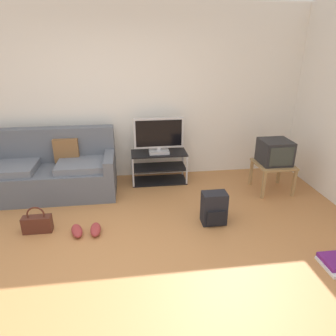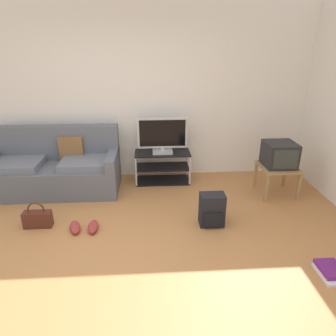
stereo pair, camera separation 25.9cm
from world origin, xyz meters
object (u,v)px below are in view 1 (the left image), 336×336
object	(u,v)px
flat_tv	(159,136)
side_table	(273,168)
backpack	(214,208)
tv_stand	(159,167)
handbag	(37,223)
couch	(50,171)
crt_tv	(275,152)
sneakers_pair	(86,230)

from	to	relation	value
flat_tv	side_table	bearing A→B (deg)	-17.79
side_table	backpack	world-z (taller)	side_table
tv_stand	handbag	xyz separation A→B (m)	(-1.60, -1.26, -0.14)
couch	crt_tv	size ratio (longest dim) A/B	4.44
flat_tv	sneakers_pair	bearing A→B (deg)	-127.05
flat_tv	crt_tv	xyz separation A→B (m)	(1.67, -0.52, -0.16)
side_table	sneakers_pair	world-z (taller)	side_table
side_table	handbag	bearing A→B (deg)	-167.96
crt_tv	sneakers_pair	size ratio (longest dim) A/B	1.13
tv_stand	crt_tv	distance (m)	1.80
tv_stand	flat_tv	size ratio (longest dim) A/B	1.14
crt_tv	couch	bearing A→B (deg)	174.01
couch	sneakers_pair	size ratio (longest dim) A/B	5.00
backpack	tv_stand	bearing A→B (deg)	140.31
backpack	handbag	bearing A→B (deg)	-154.18
tv_stand	sneakers_pair	xyz separation A→B (m)	(-1.02, -1.37, -0.21)
side_table	tv_stand	bearing A→B (deg)	161.52
crt_tv	sneakers_pair	xyz separation A→B (m)	(-2.69, -0.83, -0.58)
flat_tv	side_table	xyz separation A→B (m)	(1.67, -0.54, -0.40)
side_table	crt_tv	bearing A→B (deg)	90.00
couch	tv_stand	bearing A→B (deg)	6.71
tv_stand	sneakers_pair	distance (m)	1.72
crt_tv	handbag	size ratio (longest dim) A/B	1.28
side_table	backpack	bearing A→B (deg)	-145.25
sneakers_pair	crt_tv	bearing A→B (deg)	17.14
flat_tv	handbag	world-z (taller)	flat_tv
couch	tv_stand	size ratio (longest dim) A/B	2.19
crt_tv	sneakers_pair	distance (m)	2.88
couch	backpack	xyz separation A→B (m)	(2.20, -1.14, -0.14)
side_table	flat_tv	bearing A→B (deg)	162.21
backpack	handbag	xyz separation A→B (m)	(-2.15, 0.08, -0.09)
couch	tv_stand	world-z (taller)	couch
crt_tv	side_table	bearing A→B (deg)	-90.00
tv_stand	backpack	world-z (taller)	tv_stand
crt_tv	backpack	size ratio (longest dim) A/B	1.04
couch	handbag	xyz separation A→B (m)	(0.05, -1.06, -0.23)
flat_tv	side_table	distance (m)	1.80
couch	flat_tv	bearing A→B (deg)	5.94
side_table	backpack	distance (m)	1.38
couch	backpack	size ratio (longest dim) A/B	4.63
tv_stand	sneakers_pair	world-z (taller)	tv_stand
tv_stand	sneakers_pair	size ratio (longest dim) A/B	2.29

